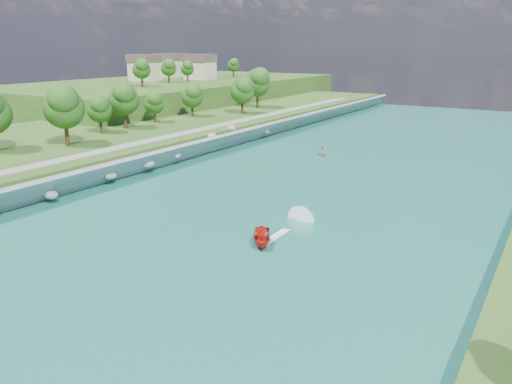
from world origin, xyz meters
The scene contains 11 objects.
ground centered at (0.00, 0.00, 0.00)m, with size 260.00×260.00×0.00m, color #2D5119.
river_water centered at (0.00, 20.00, 0.05)m, with size 55.00×240.00×0.10m, color #1B685F.
berm_west centered at (-50.00, 20.00, 1.75)m, with size 45.00×240.00×3.50m, color #2D5119.
ridge_west centered at (-82.50, 95.00, 4.50)m, with size 60.00×120.00×9.00m, color #2D5119.
riprap_bank centered at (-25.85, 19.52, 1.80)m, with size 4.34×236.00×4.61m.
riverside_path centered at (-32.50, 20.00, 3.55)m, with size 3.00×200.00×0.10m, color gray.
ridge_houses centered at (-88.67, 100.00, 13.31)m, with size 29.50×29.50×8.40m.
trees_west centered at (-42.99, 8.58, 9.14)m, with size 16.33×151.45×13.28m.
trees_ridge centered at (-74.95, 90.90, 13.16)m, with size 11.88×57.46×8.97m.
motorboat centered at (5.82, 6.14, 0.80)m, with size 3.60×19.03×2.03m.
raft centered at (-7.44, 48.46, 0.46)m, with size 3.37×3.45×1.64m.
Camera 1 is at (30.64, -36.30, 19.85)m, focal length 35.00 mm.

